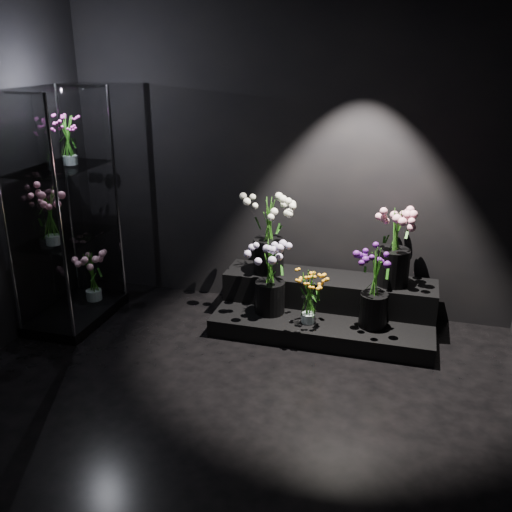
% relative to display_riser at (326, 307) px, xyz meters
% --- Properties ---
extents(floor, '(4.00, 4.00, 0.00)m').
position_rel_display_riser_xyz_m(floor, '(-0.45, -1.64, -0.17)').
color(floor, black).
rests_on(floor, ground).
extents(wall_back, '(4.00, 0.00, 4.00)m').
position_rel_display_riser_xyz_m(wall_back, '(-0.45, 0.36, 1.23)').
color(wall_back, black).
rests_on(wall_back, floor).
extents(display_riser, '(1.83, 0.81, 0.41)m').
position_rel_display_riser_xyz_m(display_riser, '(0.00, 0.00, 0.00)').
color(display_riser, black).
rests_on(display_riser, floor).
extents(display_case, '(0.54, 0.90, 1.99)m').
position_rel_display_riser_xyz_m(display_case, '(-2.16, -0.49, 0.83)').
color(display_case, black).
rests_on(display_case, floor).
extents(bouquet_orange_bells, '(0.30, 0.30, 0.46)m').
position_rel_display_riser_xyz_m(bouquet_orange_bells, '(-0.10, -0.30, 0.23)').
color(bouquet_orange_bells, white).
rests_on(bouquet_orange_bells, display_riser).
extents(bouquet_lilac, '(0.42, 0.42, 0.63)m').
position_rel_display_riser_xyz_m(bouquet_lilac, '(-0.45, -0.20, 0.34)').
color(bouquet_lilac, black).
rests_on(bouquet_lilac, display_riser).
extents(bouquet_purple, '(0.37, 0.37, 0.67)m').
position_rel_display_riser_xyz_m(bouquet_purple, '(0.41, -0.22, 0.36)').
color(bouquet_purple, black).
rests_on(bouquet_purple, display_riser).
extents(bouquet_cream_roses, '(0.52, 0.52, 0.67)m').
position_rel_display_riser_xyz_m(bouquet_cream_roses, '(-0.54, 0.08, 0.63)').
color(bouquet_cream_roses, black).
rests_on(bouquet_cream_roses, display_riser).
extents(bouquet_pink_roses, '(0.37, 0.37, 0.66)m').
position_rel_display_riser_xyz_m(bouquet_pink_roses, '(0.53, 0.10, 0.60)').
color(bouquet_pink_roses, black).
rests_on(bouquet_pink_roses, display_riser).
extents(bouquet_case_pink, '(0.33, 0.33, 0.47)m').
position_rel_display_riser_xyz_m(bouquet_case_pink, '(-2.14, -0.71, 0.85)').
color(bouquet_case_pink, white).
rests_on(bouquet_case_pink, display_case).
extents(bouquet_case_magenta, '(0.25, 0.25, 0.40)m').
position_rel_display_riser_xyz_m(bouquet_case_magenta, '(-2.13, -0.36, 1.40)').
color(bouquet_case_magenta, white).
rests_on(bouquet_case_magenta, display_case).
extents(bouquet_case_base_pink, '(0.36, 0.36, 0.47)m').
position_rel_display_riser_xyz_m(bouquet_case_base_pink, '(-2.11, -0.27, 0.17)').
color(bouquet_case_base_pink, white).
rests_on(bouquet_case_base_pink, display_case).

